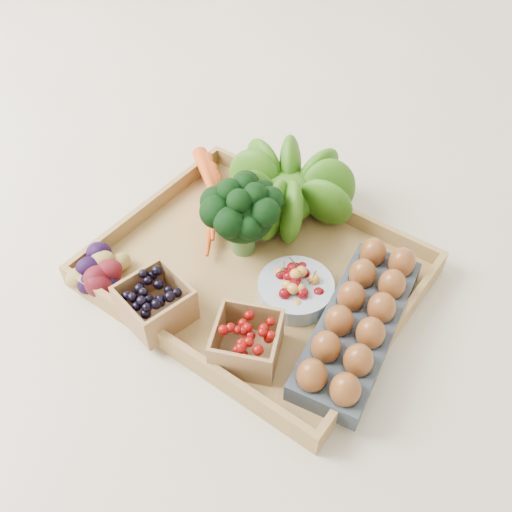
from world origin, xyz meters
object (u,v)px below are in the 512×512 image
Objects in this scene: tray at (256,275)px; cherry_bowl at (296,290)px; broccoli at (243,226)px; egg_carton at (358,327)px.

cherry_bowl is (0.09, -0.00, 0.03)m from tray.
egg_carton is (0.27, -0.04, -0.04)m from broccoli.
tray is 4.08× the size of cherry_bowl.
broccoli is 0.45× the size of egg_carton.
cherry_bowl is 0.40× the size of egg_carton.
cherry_bowl is 0.13m from egg_carton.
cherry_bowl is at bearing -2.92° from tray.
broccoli is 0.28m from egg_carton.
tray is 0.09m from cherry_bowl.
broccoli reaches higher than egg_carton.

